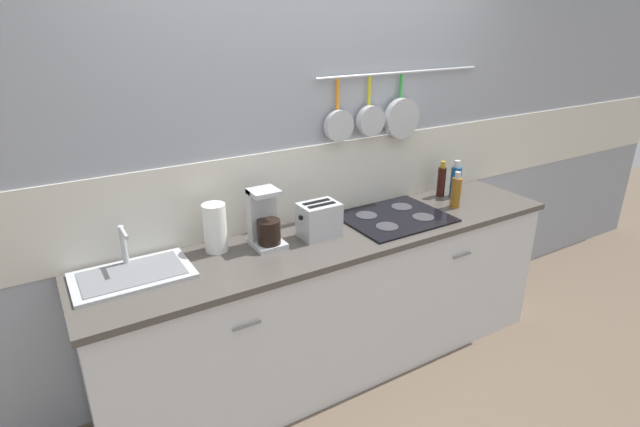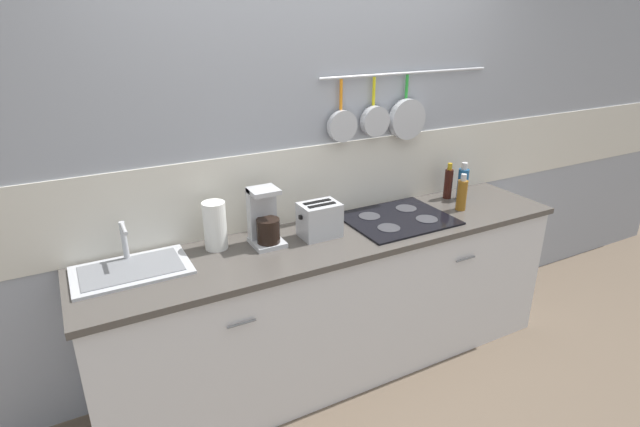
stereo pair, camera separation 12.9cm
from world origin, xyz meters
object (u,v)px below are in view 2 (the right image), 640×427
object	(u,v)px
bottle_vinegar	(463,183)
paper_towel_roll	(215,226)
coffee_maker	(265,221)
bottle_hot_sauce	(462,194)
bottle_olive_oil	(448,183)
toaster	(320,220)

from	to	relation	value
bottle_vinegar	paper_towel_roll	bearing A→B (deg)	178.52
coffee_maker	bottle_hot_sauce	size ratio (longest dim) A/B	1.33
paper_towel_roll	bottle_olive_oil	xyz separation A→B (m)	(1.58, 0.01, -0.02)
coffee_maker	bottle_olive_oil	distance (m)	1.34
bottle_olive_oil	paper_towel_roll	bearing A→B (deg)	-179.54
paper_towel_roll	coffee_maker	world-z (taller)	coffee_maker
toaster	bottle_olive_oil	bearing A→B (deg)	7.35
coffee_maker	bottle_vinegar	distance (m)	1.41
paper_towel_roll	bottle_olive_oil	world-z (taller)	paper_towel_roll
bottle_hot_sauce	bottle_vinegar	world-z (taller)	bottle_vinegar
bottle_hot_sauce	bottle_olive_oil	bearing A→B (deg)	70.80
bottle_hot_sauce	bottle_olive_oil	size ratio (longest dim) A/B	0.97
bottle_olive_oil	bottle_hot_sauce	bearing A→B (deg)	-109.20
paper_towel_roll	bottle_vinegar	distance (m)	1.66
bottle_olive_oil	bottle_vinegar	world-z (taller)	bottle_vinegar
bottle_vinegar	toaster	bearing A→B (deg)	-175.98
coffee_maker	bottle_hot_sauce	xyz separation A→B (m)	(1.26, -0.13, -0.02)
bottle_vinegar	coffee_maker	bearing A→B (deg)	-179.14
bottle_vinegar	bottle_olive_oil	bearing A→B (deg)	142.92
paper_towel_roll	bottle_olive_oil	distance (m)	1.58
bottle_hot_sauce	coffee_maker	bearing A→B (deg)	174.32
bottle_hot_sauce	paper_towel_roll	bearing A→B (deg)	172.85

